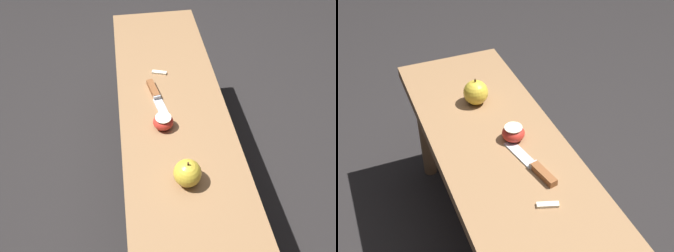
# 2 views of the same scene
# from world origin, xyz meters

# --- Properties ---
(wooden_bench) EXTENTS (1.27, 0.38, 0.49)m
(wooden_bench) POSITION_xyz_m (0.00, 0.00, 0.42)
(wooden_bench) COLOR olive
(wooden_bench) RESTS_ON ground_plane
(knife) EXTENTS (0.22, 0.07, 0.02)m
(knife) POSITION_xyz_m (0.05, 0.05, 0.50)
(knife) COLOR #B7BABF
(knife) RESTS_ON wooden_bench
(apple_whole) EXTENTS (0.08, 0.08, 0.09)m
(apple_whole) POSITION_xyz_m (-0.31, 0.01, 0.53)
(apple_whole) COLOR gold
(apple_whole) RESTS_ON wooden_bench
(apple_cut) EXTENTS (0.07, 0.07, 0.05)m
(apple_cut) POSITION_xyz_m (-0.10, 0.05, 0.52)
(apple_cut) COLOR red
(apple_cut) RESTS_ON wooden_bench
(apple_slice_near_knife) EXTENTS (0.03, 0.06, 0.01)m
(apple_slice_near_knife) POSITION_xyz_m (0.18, 0.02, 0.50)
(apple_slice_near_knife) COLOR silver
(apple_slice_near_knife) RESTS_ON wooden_bench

